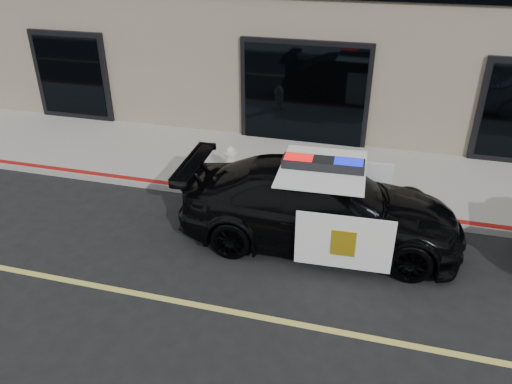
# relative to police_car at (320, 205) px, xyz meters

# --- Properties ---
(ground) EXTENTS (120.00, 120.00, 0.00)m
(ground) POSITION_rel_police_car_xyz_m (-0.19, -2.40, -0.78)
(ground) COLOR black
(ground) RESTS_ON ground
(sidewalk_n) EXTENTS (60.00, 3.50, 0.15)m
(sidewalk_n) POSITION_rel_police_car_xyz_m (-0.19, 2.85, -0.70)
(sidewalk_n) COLOR gray
(sidewalk_n) RESTS_ON ground
(police_car) EXTENTS (2.71, 5.50, 1.74)m
(police_car) POSITION_rel_police_car_xyz_m (0.00, 0.00, 0.00)
(police_car) COLOR black
(police_car) RESTS_ON ground
(fire_hydrant) EXTENTS (0.35, 0.48, 0.76)m
(fire_hydrant) POSITION_rel_police_car_xyz_m (-2.40, 1.93, -0.27)
(fire_hydrant) COLOR beige
(fire_hydrant) RESTS_ON sidewalk_n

